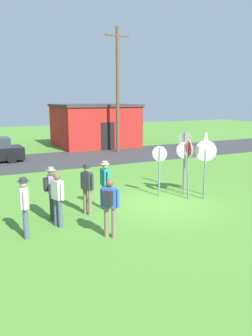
% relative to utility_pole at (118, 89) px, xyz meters
% --- Properties ---
extents(ground_plane, '(80.00, 80.00, 0.00)m').
position_rel_utility_pole_xyz_m(ground_plane, '(-4.13, -12.22, -4.58)').
color(ground_plane, '#518E33').
extents(street_asphalt, '(60.00, 6.40, 0.01)m').
position_rel_utility_pole_xyz_m(street_asphalt, '(-4.13, -1.36, -4.58)').
color(street_asphalt, '#38383A').
rests_on(street_asphalt, ground).
extents(building_background, '(6.40, 5.55, 3.44)m').
position_rel_utility_pole_xyz_m(building_background, '(-0.26, 3.92, -2.85)').
color(building_background, '#B2231E').
rests_on(building_background, ground).
extents(utility_pole, '(1.80, 0.24, 8.79)m').
position_rel_utility_pole_xyz_m(utility_pole, '(0.00, 0.00, 0.00)').
color(utility_pole, brown).
rests_on(utility_pole, ground).
extents(stop_sign_rear_right, '(0.49, 0.51, 2.18)m').
position_rel_utility_pole_xyz_m(stop_sign_rear_right, '(-2.51, -11.58, -3.11)').
color(stop_sign_rear_right, slate).
rests_on(stop_sign_rear_right, ground).
extents(stop_sign_leaning_right, '(0.69, 0.51, 2.24)m').
position_rel_utility_pole_xyz_m(stop_sign_leaning_right, '(-1.76, -11.93, -3.04)').
color(stop_sign_leaning_right, slate).
rests_on(stop_sign_leaning_right, ground).
extents(stop_sign_nearest, '(0.24, 0.59, 2.53)m').
position_rel_utility_pole_xyz_m(stop_sign_nearest, '(-2.04, -10.91, -2.90)').
color(stop_sign_nearest, slate).
rests_on(stop_sign_nearest, ground).
extents(stop_sign_center_cluster, '(0.38, 0.50, 2.03)m').
position_rel_utility_pole_xyz_m(stop_sign_center_cluster, '(-3.51, -11.27, -3.23)').
color(stop_sign_center_cluster, slate).
rests_on(stop_sign_center_cluster, ground).
extents(stop_sign_low_front, '(0.56, 0.46, 2.61)m').
position_rel_utility_pole_xyz_m(stop_sign_low_front, '(-2.17, -12.41, -2.82)').
color(stop_sign_low_front, slate).
rests_on(stop_sign_low_front, ground).
extents(stop_sign_rear_left, '(0.20, 0.61, 2.31)m').
position_rel_utility_pole_xyz_m(stop_sign_rear_left, '(-2.74, -12.11, -3.05)').
color(stop_sign_rear_left, slate).
rests_on(stop_sign_rear_left, ground).
extents(person_in_dark_shirt, '(0.36, 0.52, 1.74)m').
position_rel_utility_pole_xyz_m(person_in_dark_shirt, '(-6.87, -12.07, -3.60)').
color(person_in_dark_shirt, '#7A6B56').
rests_on(person_in_dark_shirt, ground).
extents(person_with_sunhat, '(0.32, 0.57, 1.74)m').
position_rel_utility_pole_xyz_m(person_with_sunhat, '(-6.12, -11.86, -3.60)').
color(person_with_sunhat, '#7A6B56').
rests_on(person_with_sunhat, ground).
extents(person_holding_notes, '(0.31, 0.57, 1.74)m').
position_rel_utility_pole_xyz_m(person_holding_notes, '(-9.10, -13.14, -3.60)').
color(person_holding_notes, '#4C5670').
rests_on(person_holding_notes, ground).
extents(person_in_teal, '(0.33, 0.54, 1.69)m').
position_rel_utility_pole_xyz_m(person_in_teal, '(-8.06, -12.73, -3.63)').
color(person_in_teal, '#4C5670').
rests_on(person_in_teal, ground).
extents(person_on_left, '(0.41, 0.57, 1.74)m').
position_rel_utility_pole_xyz_m(person_on_left, '(-8.08, -12.04, -3.57)').
color(person_on_left, '#2D2D33').
rests_on(person_on_left, ground).
extents(person_in_blue, '(0.48, 0.47, 1.69)m').
position_rel_utility_pole_xyz_m(person_in_blue, '(-6.99, -14.20, -3.60)').
color(person_in_blue, '#7A6B56').
rests_on(person_in_blue, ground).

